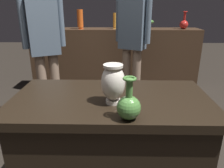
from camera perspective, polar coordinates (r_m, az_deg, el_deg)
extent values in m
cube|color=black|center=(1.52, -0.24, -18.36)|extent=(1.10, 0.59, 0.75)
cube|color=black|center=(1.31, -0.27, -4.53)|extent=(1.20, 0.64, 0.05)
cube|color=#422D1E|center=(3.49, 0.70, 6.10)|extent=(2.60, 0.40, 0.95)
cube|color=#422D1E|center=(3.41, 0.74, 14.20)|extent=(2.60, 0.40, 0.04)
cylinder|color=silver|center=(1.22, 0.29, -4.60)|extent=(0.08, 0.08, 0.02)
ellipsoid|color=silver|center=(1.18, 0.29, 0.37)|extent=(0.13, 0.13, 0.20)
cylinder|color=silver|center=(1.15, 0.30, 4.87)|extent=(0.11, 0.11, 0.01)
sphere|color=#477A38|center=(1.04, 4.49, -6.30)|extent=(0.12, 0.12, 0.12)
cylinder|color=#477A38|center=(1.00, 4.64, -1.23)|extent=(0.03, 0.03, 0.10)
torus|color=#477A38|center=(0.98, 4.72, 1.43)|extent=(0.07, 0.07, 0.01)
sphere|color=red|center=(3.51, 18.57, 14.75)|extent=(0.13, 0.13, 0.13)
cylinder|color=red|center=(3.50, 18.80, 16.69)|extent=(0.03, 0.03, 0.13)
torus|color=red|center=(3.50, 18.92, 17.77)|extent=(0.07, 0.07, 0.01)
cylinder|color=#477A38|center=(3.46, 9.68, 14.45)|extent=(0.06, 0.06, 0.01)
cylinder|color=#477A38|center=(3.45, 9.71, 15.00)|extent=(0.03, 0.03, 0.05)
ellipsoid|color=#477A38|center=(3.45, 9.77, 16.01)|extent=(0.15, 0.15, 0.07)
cone|color=#E55B1E|center=(3.40, -8.36, 14.51)|extent=(0.10, 0.10, 0.02)
cylinder|color=#E55B1E|center=(3.39, -8.49, 16.87)|extent=(0.09, 0.09, 0.26)
cone|color=orange|center=(3.43, 0.74, 14.70)|extent=(0.07, 0.07, 0.01)
cylinder|color=orange|center=(3.42, 0.75, 16.62)|extent=(0.05, 0.05, 0.22)
sphere|color=gray|center=(3.64, -16.44, 14.68)|extent=(0.07, 0.07, 0.07)
cylinder|color=gray|center=(3.63, -16.54, 15.65)|extent=(0.02, 0.02, 0.06)
torus|color=gray|center=(3.63, -16.59, 16.15)|extent=(0.04, 0.04, 0.01)
cylinder|color=#846B56|center=(2.69, -14.76, -0.60)|extent=(0.11, 0.11, 0.80)
cylinder|color=#846B56|center=(2.67, -17.91, -1.07)|extent=(0.11, 0.11, 0.80)
cube|color=slate|center=(2.52, -17.96, 14.61)|extent=(0.37, 0.30, 0.64)
cylinder|color=slate|center=(2.55, -13.44, 15.80)|extent=(0.07, 0.07, 0.54)
cylinder|color=slate|center=(2.50, -22.71, 14.76)|extent=(0.07, 0.07, 0.54)
cylinder|color=#846B56|center=(2.87, 6.45, 1.30)|extent=(0.11, 0.11, 0.80)
cylinder|color=#846B56|center=(2.93, 3.77, 1.78)|extent=(0.11, 0.11, 0.80)
cube|color=slate|center=(2.75, 5.57, 15.90)|extent=(0.37, 0.31, 0.64)
cylinder|color=slate|center=(2.68, 9.65, 16.28)|extent=(0.07, 0.07, 0.54)
cylinder|color=slate|center=(2.84, 1.77, 16.75)|extent=(0.07, 0.07, 0.54)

